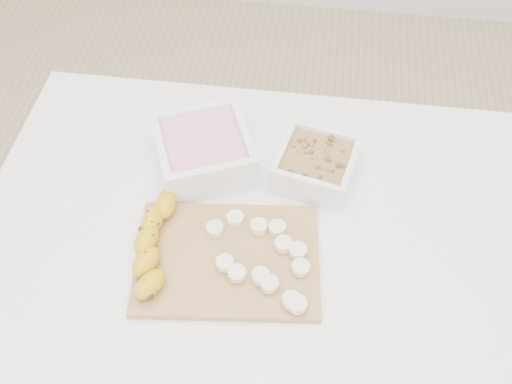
# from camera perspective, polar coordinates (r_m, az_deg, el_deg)

# --- Properties ---
(ground) EXTENTS (3.50, 3.50, 0.00)m
(ground) POSITION_cam_1_polar(r_m,az_deg,el_deg) (1.69, -0.14, -17.63)
(ground) COLOR #C6AD89
(ground) RESTS_ON ground
(table) EXTENTS (1.00, 0.70, 0.75)m
(table) POSITION_cam_1_polar(r_m,az_deg,el_deg) (1.10, -0.20, -6.15)
(table) COLOR white
(table) RESTS_ON ground
(bowl_yogurt) EXTENTS (0.22, 0.22, 0.08)m
(bowl_yogurt) POSITION_cam_1_polar(r_m,az_deg,el_deg) (1.08, -5.21, 4.15)
(bowl_yogurt) COLOR white
(bowl_yogurt) RESTS_ON table
(bowl_granola) EXTENTS (0.17, 0.17, 0.06)m
(bowl_granola) POSITION_cam_1_polar(r_m,az_deg,el_deg) (1.07, 6.00, 2.74)
(bowl_granola) COLOR white
(bowl_granola) RESTS_ON table
(cutting_board) EXTENTS (0.33, 0.25, 0.01)m
(cutting_board) POSITION_cam_1_polar(r_m,az_deg,el_deg) (0.97, -2.84, -6.72)
(cutting_board) COLOR #AC784C
(cutting_board) RESTS_ON table
(banana) EXTENTS (0.08, 0.21, 0.04)m
(banana) POSITION_cam_1_polar(r_m,az_deg,el_deg) (0.97, -10.21, -5.19)
(banana) COLOR #CF9B0C
(banana) RESTS_ON cutting_board
(banana_slices) EXTENTS (0.19, 0.18, 0.02)m
(banana_slices) POSITION_cam_1_polar(r_m,az_deg,el_deg) (0.95, 0.90, -6.61)
(banana_slices) COLOR #F9EFC2
(banana_slices) RESTS_ON cutting_board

